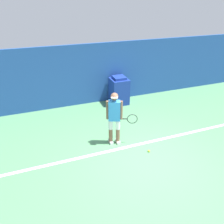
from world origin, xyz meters
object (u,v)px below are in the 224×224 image
Objects in this scene: covered_chair at (119,91)px; tennis_player at (115,116)px; water_bottle at (109,102)px; tennis_ball at (149,151)px.

tennis_player is at bearing -114.23° from covered_chair.
tennis_player reaches higher than water_bottle.
covered_chair is at bearing 87.16° from tennis_player.
tennis_player is 2.82m from water_bottle.
tennis_ball is at bearing -96.59° from covered_chair.
covered_chair is at bearing 7.08° from water_bottle.
covered_chair reaches higher than tennis_ball.
covered_chair is (1.19, 2.65, -0.38)m from tennis_player.
tennis_ball is at bearing -23.08° from tennis_player.
covered_chair is (0.40, 3.43, 0.54)m from tennis_ball.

